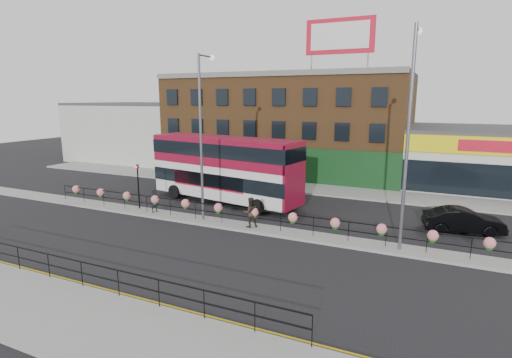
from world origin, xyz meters
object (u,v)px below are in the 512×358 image
at_px(pedestrian_a, 154,200).
at_px(lamp_column_east, 410,120).
at_px(double_decker_bus, 225,163).
at_px(pedestrian_b, 250,212).
at_px(lamp_column_west, 203,123).
at_px(car, 463,220).

height_order(pedestrian_a, lamp_column_east, lamp_column_east).
xyz_separation_m(double_decker_bus, pedestrian_b, (4.56, -5.07, -2.00)).
bearing_deg(double_decker_bus, lamp_column_east, -19.82).
xyz_separation_m(pedestrian_a, pedestrian_b, (7.41, -0.16, 0.10)).
bearing_deg(pedestrian_a, lamp_column_west, -70.58).
height_order(car, lamp_column_east, lamp_column_east).
height_order(pedestrian_b, lamp_column_west, lamp_column_west).
distance_m(car, lamp_column_east, 8.23).
relative_size(double_decker_bus, lamp_column_east, 1.13).
relative_size(pedestrian_b, lamp_column_east, 0.17).
distance_m(double_decker_bus, pedestrian_b, 7.11).
bearing_deg(car, pedestrian_a, 91.63).
bearing_deg(lamp_column_west, car, 16.03).
bearing_deg(double_decker_bus, pedestrian_b, -48.02).
bearing_deg(car, pedestrian_b, 100.22).
relative_size(pedestrian_b, lamp_column_west, 0.18).
relative_size(double_decker_bus, car, 2.71).
relative_size(double_decker_bus, lamp_column_west, 1.22).
xyz_separation_m(car, lamp_column_east, (-3.13, -4.54, 6.10)).
height_order(pedestrian_a, pedestrian_b, pedestrian_b).
relative_size(car, lamp_column_west, 0.45).
distance_m(pedestrian_b, lamp_column_east, 10.43).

